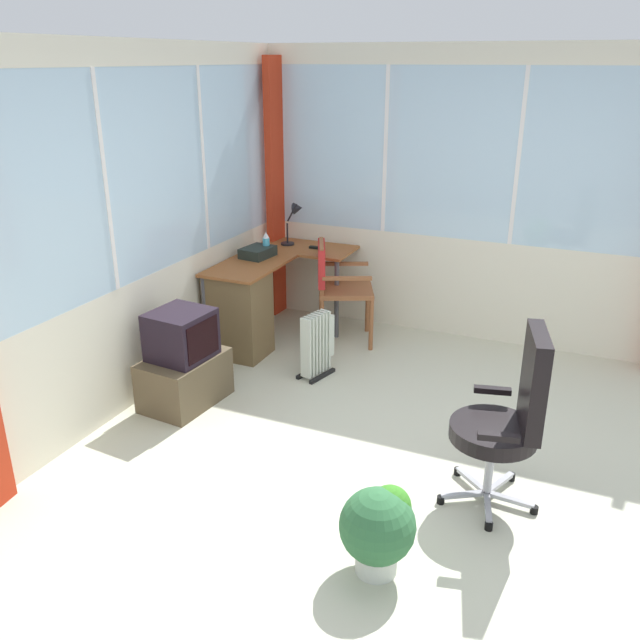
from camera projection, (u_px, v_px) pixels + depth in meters
ground at (434, 482)px, 4.18m from camera, size 5.73×5.68×0.06m
north_window_panel at (109, 240)px, 4.59m from camera, size 4.73×0.07×2.58m
east_window_panel at (514, 203)px, 5.74m from camera, size 0.07×4.68×2.58m
curtain_corner at (276, 192)px, 6.48m from camera, size 0.27×0.09×2.48m
desk at (245, 306)px, 5.84m from camera, size 1.42×0.93×0.77m
desk_lamp at (295, 216)px, 6.39m from camera, size 0.22×0.19×0.40m
tv_remote at (317, 248)px, 6.29m from camera, size 0.05×0.15×0.02m
spray_bottle at (266, 244)px, 6.07m from camera, size 0.06×0.06×0.22m
paper_tray at (258, 252)px, 6.02m from camera, size 0.32×0.26×0.09m
wooden_armchair at (333, 278)px, 6.00m from camera, size 0.63×0.64×0.93m
office_chair at (511, 412)px, 3.74m from camera, size 0.62×0.56×1.09m
tv_on_stand at (184, 363)px, 4.98m from camera, size 0.68×0.50×0.74m
space_heater at (318, 344)px, 5.45m from camera, size 0.37×0.24×0.54m
potted_plant at (379, 526)px, 3.33m from camera, size 0.39×0.39×0.47m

